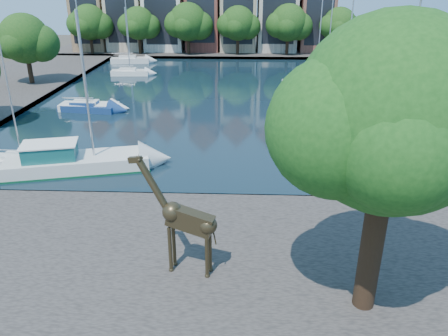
{
  "coord_description": "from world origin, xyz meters",
  "views": [
    {
      "loc": [
        2.78,
        -22.32,
        11.8
      ],
      "look_at": [
        1.95,
        -2.0,
        2.96
      ],
      "focal_mm": 35.0,
      "sensor_mm": 36.0,
      "label": 1
    }
  ],
  "objects_px": {
    "giraffe_statue": "(184,219)",
    "sailboat_right_a": "(393,166)",
    "sailboat_left_a": "(22,159)",
    "motorsailer": "(73,160)",
    "plane_tree": "(395,122)"
  },
  "relations": [
    {
      "from": "plane_tree",
      "to": "giraffe_statue",
      "type": "relative_size",
      "value": 2.13
    },
    {
      "from": "sailboat_left_a",
      "to": "sailboat_right_a",
      "type": "bearing_deg",
      "value": -0.92
    },
    {
      "from": "plane_tree",
      "to": "motorsailer",
      "type": "relative_size",
      "value": 1.05
    },
    {
      "from": "motorsailer",
      "to": "sailboat_right_a",
      "type": "height_order",
      "value": "sailboat_right_a"
    },
    {
      "from": "sailboat_right_a",
      "to": "giraffe_statue",
      "type": "bearing_deg",
      "value": -137.29
    },
    {
      "from": "motorsailer",
      "to": "sailboat_right_a",
      "type": "xyz_separation_m",
      "value": [
        20.96,
        0.15,
        -0.17
      ]
    },
    {
      "from": "giraffe_statue",
      "to": "sailboat_right_a",
      "type": "relative_size",
      "value": 0.43
    },
    {
      "from": "plane_tree",
      "to": "sailboat_right_a",
      "type": "relative_size",
      "value": 0.92
    },
    {
      "from": "plane_tree",
      "to": "sailboat_right_a",
      "type": "distance_m",
      "value": 15.6
    },
    {
      "from": "plane_tree",
      "to": "sailboat_right_a",
      "type": "height_order",
      "value": "sailboat_right_a"
    },
    {
      "from": "giraffe_statue",
      "to": "motorsailer",
      "type": "xyz_separation_m",
      "value": [
        -8.84,
        11.03,
        -2.1
      ]
    },
    {
      "from": "motorsailer",
      "to": "sailboat_right_a",
      "type": "relative_size",
      "value": 0.87
    },
    {
      "from": "giraffe_statue",
      "to": "sailboat_right_a",
      "type": "distance_m",
      "value": 16.64
    },
    {
      "from": "plane_tree",
      "to": "sailboat_right_a",
      "type": "bearing_deg",
      "value": 68.82
    },
    {
      "from": "sailboat_right_a",
      "to": "sailboat_left_a",
      "type": "bearing_deg",
      "value": 179.08
    }
  ]
}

